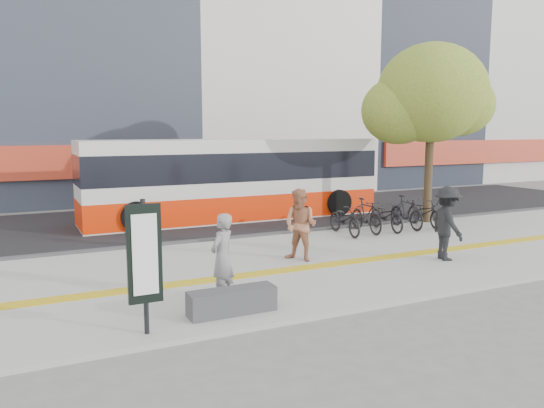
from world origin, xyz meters
name	(u,v)px	position (x,y,z in m)	size (l,w,h in m)	color
ground	(322,282)	(0.00, 0.00, 0.00)	(120.00, 120.00, 0.00)	#605F5B
sidewalk	(290,265)	(0.00, 1.50, 0.04)	(40.00, 7.00, 0.08)	gray
tactile_strip	(300,268)	(0.00, 1.00, 0.09)	(40.00, 0.45, 0.01)	gold
street	(196,220)	(0.00, 9.00, 0.03)	(40.00, 8.00, 0.06)	black
curb	(236,238)	(0.00, 5.00, 0.07)	(40.00, 0.25, 0.14)	#353538
bench	(232,301)	(-2.60, -1.20, 0.30)	(1.60, 0.45, 0.45)	#353538
signboard	(145,256)	(-4.20, -1.51, 1.37)	(0.55, 0.10, 2.20)	black
street_tree	(429,96)	(7.18, 4.82, 4.51)	(4.40, 3.80, 6.31)	#352618
bus	(234,182)	(1.33, 8.50, 1.44)	(11.01, 2.61, 2.93)	beige
bicycle_row	(387,215)	(4.87, 4.00, 0.59)	(4.03, 1.91, 1.09)	black
seated_woman	(222,257)	(-2.48, -0.42, 0.93)	(0.62, 0.41, 1.70)	black
pedestrian_tan	(301,225)	(0.39, 1.68, 0.99)	(0.88, 0.69, 1.81)	#A96B4B
pedestrian_dark	(447,223)	(3.76, 0.16, 1.01)	(1.21, 0.69, 1.87)	black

